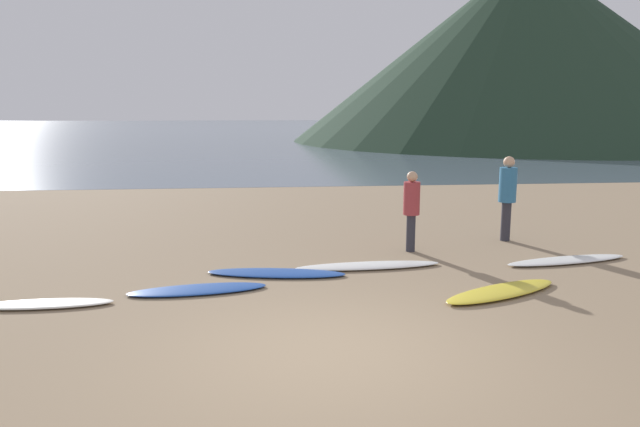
# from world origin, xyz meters

# --- Properties ---
(ground_plane) EXTENTS (120.00, 120.00, 0.20)m
(ground_plane) POSITION_xyz_m (0.00, 10.00, -0.10)
(ground_plane) COLOR #8C7559
(ground_plane) RESTS_ON ground
(ocean_water) EXTENTS (140.00, 100.00, 0.01)m
(ocean_water) POSITION_xyz_m (0.00, 64.43, 0.00)
(ocean_water) COLOR slate
(ocean_water) RESTS_ON ground
(headland_hill) EXTENTS (37.36, 37.36, 14.66)m
(headland_hill) POSITION_xyz_m (20.60, 41.40, 7.33)
(headland_hill) COLOR #1E3323
(headland_hill) RESTS_ON ground
(surfboard_0) EXTENTS (1.95, 0.50, 0.07)m
(surfboard_0) POSITION_xyz_m (-3.91, 2.06, 0.03)
(surfboard_0) COLOR silver
(surfboard_0) RESTS_ON ground
(surfboard_1) EXTENTS (2.16, 0.84, 0.06)m
(surfboard_1) POSITION_xyz_m (-1.79, 2.54, 0.03)
(surfboard_1) COLOR #1E479E
(surfboard_1) RESTS_ON ground
(surfboard_2) EXTENTS (2.40, 0.96, 0.07)m
(surfboard_2) POSITION_xyz_m (-0.56, 3.34, 0.03)
(surfboard_2) COLOR #1E479E
(surfboard_2) RESTS_ON ground
(surfboard_3) EXTENTS (2.62, 0.65, 0.07)m
(surfboard_3) POSITION_xyz_m (1.07, 3.64, 0.04)
(surfboard_3) COLOR white
(surfboard_3) RESTS_ON ground
(surfboard_4) EXTENTS (2.23, 1.47, 0.09)m
(surfboard_4) POSITION_xyz_m (2.81, 1.95, 0.04)
(surfboard_4) COLOR yellow
(surfboard_4) RESTS_ON ground
(surfboard_5) EXTENTS (2.52, 0.94, 0.07)m
(surfboard_5) POSITION_xyz_m (4.75, 3.65, 0.04)
(surfboard_5) COLOR white
(surfboard_5) RESTS_ON ground
(person_0) EXTENTS (0.36, 0.36, 1.78)m
(person_0) POSITION_xyz_m (4.34, 5.49, 1.05)
(person_0) COLOR #2D2D38
(person_0) RESTS_ON ground
(person_1) EXTENTS (0.32, 0.32, 1.58)m
(person_1) POSITION_xyz_m (2.11, 4.75, 0.93)
(person_1) COLOR #2D2D38
(person_1) RESTS_ON ground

